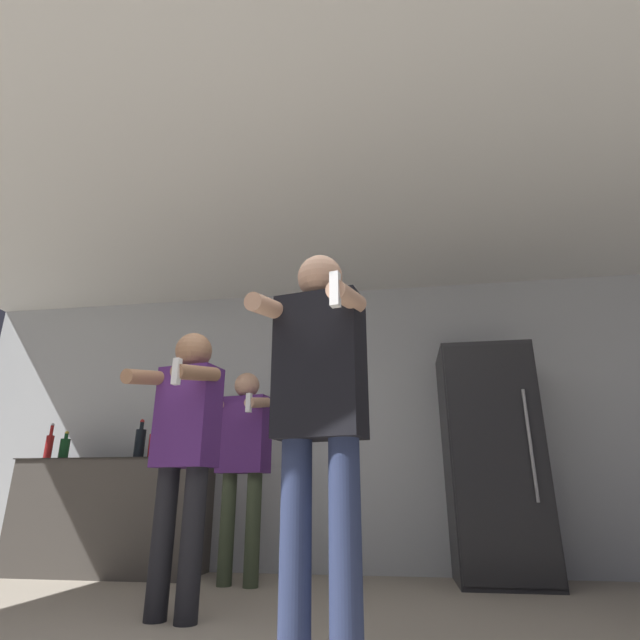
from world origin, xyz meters
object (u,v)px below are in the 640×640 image
object	(u,v)px
bottle_red_label	(140,443)
person_spectator_back	(243,450)
bottle_amber_bourbon	(171,447)
person_woman_foreground	(319,405)
refrigerator	(492,460)
person_man_side	(185,439)
bottle_short_whiskey	(64,448)
bottle_clear_vodka	(49,446)
bottle_green_wine	(153,444)

from	to	relation	value
bottle_red_label	person_spectator_back	world-z (taller)	person_spectator_back
bottle_amber_bourbon	person_woman_foreground	xyz separation A→B (m)	(1.64, -2.12, -0.05)
bottle_red_label	bottle_amber_bourbon	size ratio (longest dim) A/B	1.25
refrigerator	person_man_side	size ratio (longest dim) A/B	1.13
bottle_short_whiskey	person_spectator_back	xyz separation A→B (m)	(1.77, -0.32, -0.07)
bottle_clear_vodka	bottle_amber_bourbon	bearing A→B (deg)	-0.00
bottle_green_wine	person_woman_foreground	world-z (taller)	person_woman_foreground
person_spectator_back	bottle_clear_vodka	bearing A→B (deg)	170.64
person_man_side	person_woman_foreground	bearing A→B (deg)	-37.98
bottle_amber_bourbon	refrigerator	bearing A→B (deg)	0.94
bottle_clear_vodka	bottle_green_wine	bearing A→B (deg)	0.00
person_woman_foreground	person_man_side	size ratio (longest dim) A/B	1.07
bottle_red_label	bottle_green_wine	bearing A→B (deg)	0.00
bottle_clear_vodka	bottle_amber_bourbon	distance (m)	1.17
person_man_side	person_spectator_back	distance (m)	1.11
bottle_green_wine	person_man_side	world-z (taller)	person_man_side
person_spectator_back	person_man_side	bearing A→B (deg)	-90.42
bottle_short_whiskey	bottle_clear_vodka	world-z (taller)	bottle_clear_vodka
person_woman_foreground	person_spectator_back	bearing A→B (deg)	116.14
bottle_green_wine	bottle_clear_vodka	size ratio (longest dim) A/B	0.95
bottle_green_wine	bottle_clear_vodka	distance (m)	1.00
bottle_green_wine	person_spectator_back	bearing A→B (deg)	-18.93
bottle_short_whiskey	bottle_clear_vodka	xyz separation A→B (m)	(-0.16, 0.00, 0.03)
person_man_side	person_spectator_back	bearing A→B (deg)	89.58
person_woman_foreground	bottle_red_label	bearing A→B (deg)	132.33
refrigerator	bottle_short_whiskey	world-z (taller)	refrigerator
person_spectator_back	bottle_short_whiskey	bearing A→B (deg)	169.83
person_spectator_back	bottle_red_label	bearing A→B (deg)	163.14
bottle_red_label	bottle_clear_vodka	world-z (taller)	bottle_red_label
bottle_red_label	bottle_amber_bourbon	bearing A→B (deg)	0.00
bottle_clear_vodka	person_spectator_back	bearing A→B (deg)	-9.36
bottle_green_wine	bottle_amber_bourbon	size ratio (longest dim) A/B	1.13
refrigerator	person_spectator_back	size ratio (longest dim) A/B	1.12
refrigerator	bottle_amber_bourbon	xyz separation A→B (m)	(-2.69, -0.04, 0.14)
bottle_green_wine	bottle_red_label	bearing A→B (deg)	-180.00
bottle_short_whiskey	bottle_amber_bourbon	distance (m)	1.01
bottle_green_wine	person_man_side	bearing A→B (deg)	-57.22
bottle_red_label	bottle_green_wine	distance (m)	0.12
bottle_red_label	person_spectator_back	bearing A→B (deg)	-16.86
bottle_red_label	person_man_side	distance (m)	1.77
bottle_short_whiskey	person_spectator_back	size ratio (longest dim) A/B	0.16
refrigerator	bottle_green_wine	distance (m)	2.86
bottle_short_whiskey	person_woman_foreground	xyz separation A→B (m)	(2.66, -2.12, -0.05)
person_woman_foreground	bottle_clear_vodka	bearing A→B (deg)	142.94
person_spectator_back	refrigerator	bearing A→B (deg)	10.61
refrigerator	bottle_red_label	size ratio (longest dim) A/B	5.19
bottle_clear_vodka	bottle_amber_bourbon	xyz separation A→B (m)	(1.17, -0.00, -0.03)
refrigerator	bottle_red_label	world-z (taller)	refrigerator
refrigerator	bottle_green_wine	xyz separation A→B (m)	(-2.86, -0.04, 0.16)
bottle_green_wine	person_spectator_back	world-z (taller)	person_spectator_back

